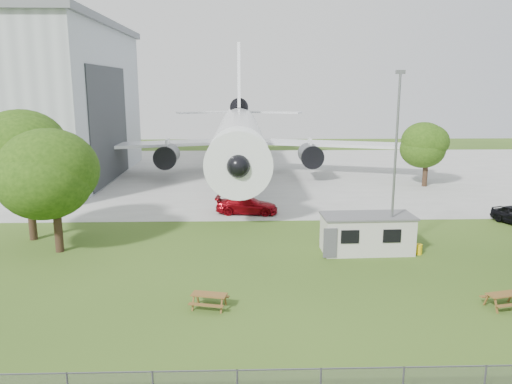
{
  "coord_description": "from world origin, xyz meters",
  "views": [
    {
      "loc": [
        -1.83,
        -25.5,
        11.2
      ],
      "look_at": [
        -0.78,
        8.0,
        4.0
      ],
      "focal_mm": 35.0,
      "sensor_mm": 36.0,
      "label": 1
    }
  ],
  "objects_px": {
    "picnic_east": "(503,307)",
    "picnic_west": "(209,308)",
    "airliner": "(239,134)",
    "site_cabin": "(367,233)"
  },
  "relations": [
    {
      "from": "picnic_east",
      "to": "picnic_west",
      "type": "bearing_deg",
      "value": 165.3
    },
    {
      "from": "airliner",
      "to": "picnic_west",
      "type": "relative_size",
      "value": 26.52
    },
    {
      "from": "airliner",
      "to": "site_cabin",
      "type": "relative_size",
      "value": 7.03
    },
    {
      "from": "site_cabin",
      "to": "picnic_west",
      "type": "bearing_deg",
      "value": -140.38
    },
    {
      "from": "site_cabin",
      "to": "picnic_east",
      "type": "xyz_separation_m",
      "value": [
        4.87,
        -8.91,
        -1.31
      ]
    },
    {
      "from": "picnic_west",
      "to": "airliner",
      "type": "bearing_deg",
      "value": 101.06
    },
    {
      "from": "picnic_west",
      "to": "picnic_east",
      "type": "xyz_separation_m",
      "value": [
        15.11,
        -0.43,
        0.0
      ]
    },
    {
      "from": "airliner",
      "to": "picnic_west",
      "type": "bearing_deg",
      "value": -92.26
    },
    {
      "from": "site_cabin",
      "to": "picnic_west",
      "type": "distance_m",
      "value": 13.36
    },
    {
      "from": "site_cabin",
      "to": "airliner",
      "type": "bearing_deg",
      "value": 106.79
    }
  ]
}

